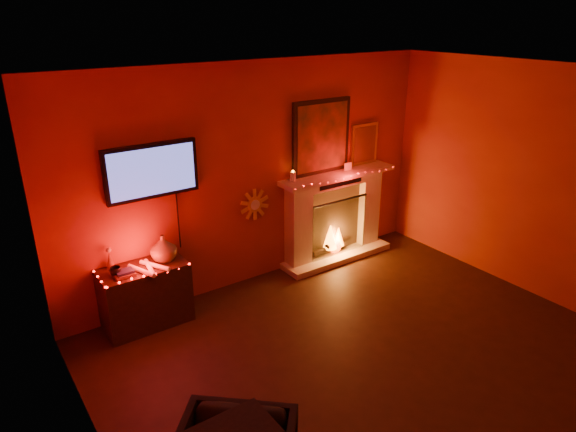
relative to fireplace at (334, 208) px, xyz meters
name	(u,v)px	position (x,y,z in m)	size (l,w,h in m)	color
room	(415,250)	(-1.14, -2.39, 0.63)	(5.00, 5.00, 5.00)	black
fireplace	(334,208)	(0.00, 0.00, 0.00)	(1.72, 0.40, 2.18)	beige
tv	(152,171)	(-2.44, 0.06, 0.92)	(1.00, 0.07, 1.24)	black
sunburst_clock	(255,205)	(-1.19, 0.09, 0.28)	(0.40, 0.03, 0.40)	orange
console_table	(147,292)	(-2.70, -0.13, -0.33)	(0.91, 0.53, 0.99)	black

